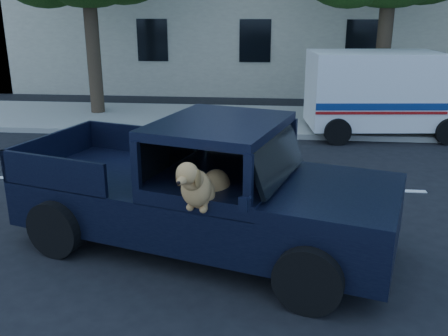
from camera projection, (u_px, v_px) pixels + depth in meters
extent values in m
plane|color=black|center=(146.00, 266.00, 7.08)|extent=(120.00, 120.00, 0.00)
cube|color=gray|center=(217.00, 119.00, 15.75)|extent=(60.00, 4.00, 0.15)
cylinder|color=#332619|center=(93.00, 48.00, 15.83)|extent=(0.44, 0.44, 4.40)
cylinder|color=#332619|center=(383.00, 51.00, 15.01)|extent=(0.44, 0.44, 4.40)
cube|color=black|center=(203.00, 205.00, 7.46)|extent=(5.92, 3.64, 0.70)
cube|color=black|center=(338.00, 196.00, 6.61)|extent=(2.15, 2.50, 0.17)
cube|color=black|center=(219.00, 125.00, 6.97)|extent=(2.17, 2.44, 0.13)
cube|color=black|center=(278.00, 158.00, 6.78)|extent=(0.79, 1.83, 0.60)
cube|color=black|center=(220.00, 209.00, 6.80)|extent=(0.73, 0.73, 0.41)
cube|color=black|center=(243.00, 204.00, 5.67)|extent=(0.12, 0.08, 0.17)
cube|color=silver|center=(384.00, 116.00, 13.93)|extent=(4.41, 2.33, 0.50)
cube|color=silver|center=(373.00, 80.00, 13.61)|extent=(3.60, 2.25, 1.51)
cube|color=silver|center=(447.00, 95.00, 13.74)|extent=(1.09, 1.95, 0.71)
cube|color=navy|center=(382.00, 107.00, 12.86)|extent=(3.41, 0.36, 0.18)
cube|color=#9E0F0F|center=(382.00, 113.00, 12.91)|extent=(3.41, 0.36, 0.07)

